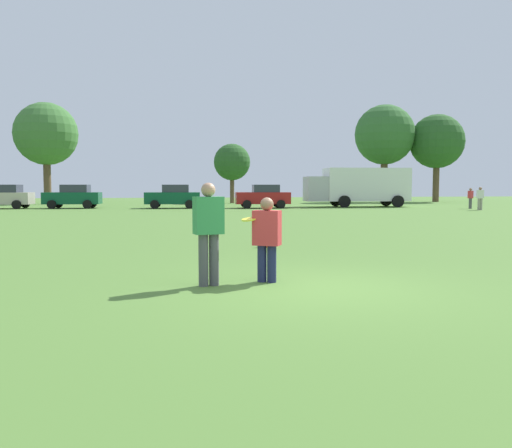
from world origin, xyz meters
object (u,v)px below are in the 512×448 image
at_px(parked_car_mid_right, 73,196).
at_px(parked_car_near_right, 173,196).
at_px(box_truck, 359,186).
at_px(parked_car_far_right, 263,196).
at_px(player_thrower, 209,228).
at_px(frisbee, 249,219).
at_px(bystander_far_jogger, 470,197).
at_px(traffic_cone, 264,239).
at_px(bystander_sideline_watcher, 480,197).
at_px(parked_car_center, 4,196).
at_px(player_defender, 267,235).

relative_size(parked_car_mid_right, parked_car_near_right, 1.00).
bearing_deg(box_truck, parked_car_far_right, -172.69).
distance_m(player_thrower, frisbee, 0.78).
xyz_separation_m(parked_car_mid_right, parked_car_near_right, (7.61, -1.30, 0.00)).
bearing_deg(bystander_far_jogger, box_truck, 143.65).
bearing_deg(box_truck, frisbee, -114.43).
xyz_separation_m(traffic_cone, bystander_far_jogger, (20.29, 22.01, 0.65)).
height_order(frisbee, bystander_sideline_watcher, bystander_sideline_watcher).
distance_m(bystander_sideline_watcher, bystander_far_jogger, 2.29).
height_order(parked_car_center, bystander_far_jogger, parked_car_center).
distance_m(traffic_cone, box_truck, 30.26).
height_order(player_thrower, box_truck, box_truck).
bearing_deg(parked_car_center, frisbee, -68.78).
bearing_deg(frisbee, bystander_sideline_watcher, 50.08).
bearing_deg(player_thrower, bystander_sideline_watcher, 49.34).
xyz_separation_m(bystander_sideline_watcher, bystander_far_jogger, (0.64, 2.20, -0.05)).
relative_size(traffic_cone, parked_car_near_right, 0.11).
bearing_deg(parked_car_near_right, player_thrower, -90.50).
bearing_deg(parked_car_near_right, frisbee, -89.20).
relative_size(frisbee, box_truck, 0.03).
relative_size(frisbee, bystander_far_jogger, 0.18).
bearing_deg(parked_car_center, player_defender, -68.35).
height_order(frisbee, traffic_cone, frisbee).
bearing_deg(player_defender, player_thrower, -171.09).
relative_size(frisbee, parked_car_mid_right, 0.06).
xyz_separation_m(parked_car_center, bystander_far_jogger, (34.77, -6.60, -0.04)).
bearing_deg(bystander_far_jogger, bystander_sideline_watcher, -106.29).
relative_size(parked_car_near_right, box_truck, 0.50).
bearing_deg(frisbee, box_truck, 65.57).
height_order(parked_car_mid_right, parked_car_near_right, same).
xyz_separation_m(frisbee, bystander_far_jogger, (21.62, 27.27, -0.24)).
bearing_deg(parked_car_far_right, parked_car_mid_right, 170.95).
relative_size(player_defender, traffic_cone, 3.13).
relative_size(player_defender, frisbee, 5.47).
bearing_deg(bystander_far_jogger, parked_car_far_right, 165.11).
bearing_deg(traffic_cone, parked_car_far_right, 78.87).
distance_m(traffic_cone, bystander_far_jogger, 29.94).
xyz_separation_m(parked_car_center, box_truck, (27.85, -1.51, 0.83)).
bearing_deg(parked_car_mid_right, bystander_far_jogger, -12.07).
xyz_separation_m(frisbee, parked_car_center, (-13.15, 33.87, -0.20)).
bearing_deg(box_truck, player_defender, -113.94).
relative_size(traffic_cone, parked_car_mid_right, 0.11).
bearing_deg(parked_car_far_right, traffic_cone, -101.13).
bearing_deg(box_truck, bystander_far_jogger, -36.35).
height_order(traffic_cone, parked_car_near_right, parked_car_near_right).
height_order(parked_car_mid_right, parked_car_far_right, same).
relative_size(traffic_cone, bystander_far_jogger, 0.31).
bearing_deg(parked_car_center, box_truck, -3.10).
distance_m(parked_car_far_right, bystander_far_jogger, 15.70).
distance_m(player_defender, parked_car_center, 36.49).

